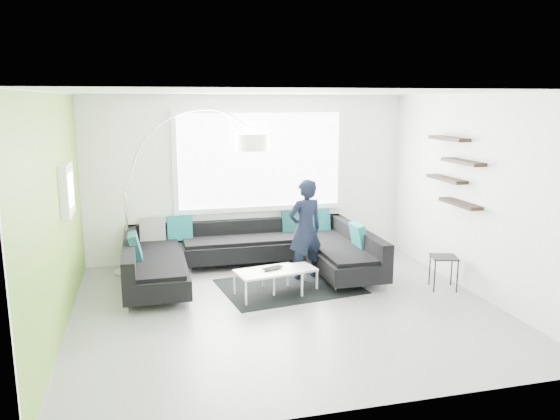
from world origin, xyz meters
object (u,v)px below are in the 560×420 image
at_px(sectional_sofa, 249,255).
at_px(laptop, 275,269).
at_px(person, 305,230).
at_px(coffee_table, 279,280).
at_px(arc_lamp, 125,194).
at_px(side_table, 443,273).

relative_size(sectional_sofa, laptop, 10.04).
bearing_deg(sectional_sofa, person, -17.30).
xyz_separation_m(person, laptop, (-0.63, -0.62, -0.39)).
relative_size(sectional_sofa, coffee_table, 3.30).
bearing_deg(laptop, sectional_sofa, 78.82).
height_order(sectional_sofa, person, person).
bearing_deg(person, arc_lamp, -30.81).
bearing_deg(sectional_sofa, arc_lamp, 160.70).
bearing_deg(laptop, person, 20.88).
xyz_separation_m(sectional_sofa, coffee_table, (0.28, -0.78, -0.17)).
relative_size(coffee_table, person, 0.73).
relative_size(arc_lamp, laptop, 6.93).
height_order(side_table, laptop, side_table).
bearing_deg(arc_lamp, person, -24.53).
height_order(side_table, person, person).
xyz_separation_m(sectional_sofa, arc_lamp, (-1.82, 0.64, 0.93)).
distance_m(coffee_table, laptop, 0.24).
xyz_separation_m(side_table, laptop, (-2.44, 0.34, 0.14)).
relative_size(sectional_sofa, arc_lamp, 1.45).
bearing_deg(side_table, arc_lamp, 157.43).
bearing_deg(laptop, arc_lamp, 119.71).
bearing_deg(sectional_sofa, laptop, -77.81).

